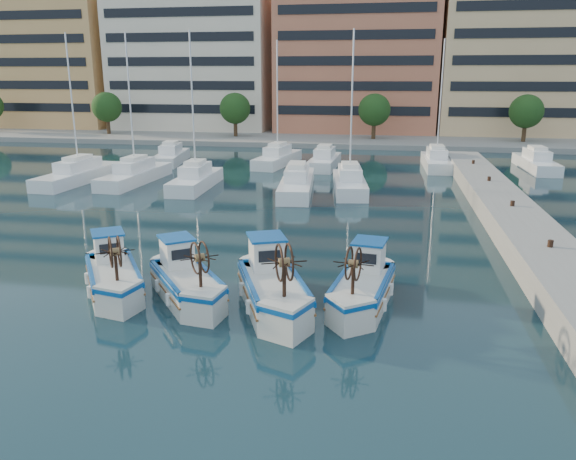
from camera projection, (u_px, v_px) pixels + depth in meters
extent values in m
plane|color=#1A3944|center=(222.00, 306.00, 21.08)|extent=(300.00, 300.00, 0.00)
cube|color=gray|center=(537.00, 247.00, 26.32)|extent=(3.00, 60.00, 1.20)
cube|color=gray|center=(349.00, 131.00, 84.58)|extent=(180.00, 40.00, 0.60)
cube|color=#E5A662|center=(42.00, 47.00, 87.51)|extent=(24.00, 14.00, 24.00)
cube|color=black|center=(14.00, 45.00, 80.87)|extent=(22.08, 0.12, 21.60)
cube|color=#F5E0C3|center=(196.00, 56.00, 83.69)|extent=(23.00, 14.00, 21.00)
cube|color=black|center=(179.00, 55.00, 77.05)|extent=(21.16, 0.12, 18.90)
cube|color=#C86D4D|center=(358.00, 40.00, 79.11)|extent=(22.00, 14.00, 25.00)
cube|color=black|center=(355.00, 37.00, 72.46)|extent=(20.24, 0.12, 22.50)
cube|color=#E8B980|center=(529.00, 50.00, 75.63)|extent=(23.00, 14.00, 22.00)
cube|color=black|center=(542.00, 48.00, 68.98)|extent=(21.16, 0.12, 19.80)
cylinder|color=#3F2B19|center=(108.00, 127.00, 76.85)|extent=(0.50, 0.50, 3.00)
sphere|color=#244E1B|center=(107.00, 107.00, 76.13)|extent=(4.00, 4.00, 4.00)
cylinder|color=#3F2B19|center=(236.00, 129.00, 73.82)|extent=(0.50, 0.50, 3.00)
sphere|color=#244E1B|center=(235.00, 108.00, 73.10)|extent=(4.00, 4.00, 4.00)
cylinder|color=#3F2B19|center=(374.00, 132.00, 70.78)|extent=(0.50, 0.50, 3.00)
sphere|color=#244E1B|center=(374.00, 110.00, 70.06)|extent=(4.00, 4.00, 4.00)
cylinder|color=#3F2B19|center=(524.00, 134.00, 67.74)|extent=(0.50, 0.50, 3.00)
sphere|color=#244E1B|center=(526.00, 111.00, 67.02)|extent=(4.00, 4.00, 4.00)
cube|color=white|center=(79.00, 176.00, 45.35)|extent=(2.73, 10.11, 1.00)
cylinder|color=silver|center=(72.00, 107.00, 43.88)|extent=(0.12, 0.12, 11.00)
cube|color=white|center=(135.00, 177.00, 45.11)|extent=(2.58, 9.52, 1.00)
cylinder|color=silver|center=(130.00, 107.00, 43.64)|extent=(0.12, 0.12, 11.00)
cube|color=white|center=(196.00, 182.00, 42.91)|extent=(2.49, 8.22, 1.00)
cylinder|color=silver|center=(193.00, 108.00, 41.44)|extent=(0.12, 0.12, 11.00)
cube|color=white|center=(297.00, 185.00, 41.65)|extent=(3.19, 10.36, 1.00)
cube|color=white|center=(349.00, 185.00, 41.73)|extent=(3.21, 8.42, 1.00)
cylinder|color=silver|center=(352.00, 109.00, 40.26)|extent=(0.12, 0.12, 11.00)
cube|color=white|center=(171.00, 158.00, 55.27)|extent=(3.41, 8.18, 1.00)
cube|color=white|center=(278.00, 160.00, 54.10)|extent=(3.45, 9.01, 1.00)
cylinder|color=silver|center=(277.00, 101.00, 52.63)|extent=(0.12, 0.12, 11.00)
cube|color=white|center=(325.00, 162.00, 52.41)|extent=(2.46, 7.67, 1.00)
cube|color=white|center=(436.00, 163.00, 52.22)|extent=(2.41, 8.39, 1.00)
cylinder|color=silver|center=(440.00, 102.00, 50.75)|extent=(0.12, 0.12, 11.00)
cube|color=white|center=(536.00, 164.00, 51.31)|extent=(2.48, 8.94, 1.00)
cube|color=silver|center=(114.00, 280.00, 22.22)|extent=(3.75, 4.49, 1.04)
cube|color=#0B4994|center=(113.00, 271.00, 22.11)|extent=(3.87, 4.62, 0.16)
cube|color=blue|center=(113.00, 272.00, 22.13)|extent=(3.20, 3.92, 0.06)
cube|color=white|center=(109.00, 246.00, 23.00)|extent=(1.62, 1.68, 1.09)
cube|color=#0B4994|center=(107.00, 232.00, 22.84)|extent=(1.82, 1.88, 0.08)
cylinder|color=#331E14|center=(116.00, 268.00, 20.33)|extent=(0.12, 0.12, 1.15)
cylinder|color=brown|center=(115.00, 252.00, 20.17)|extent=(0.42, 0.41, 0.28)
torus|color=#331E14|center=(111.00, 252.00, 20.11)|extent=(0.68, 1.02, 1.16)
torus|color=#331E14|center=(119.00, 251.00, 20.22)|extent=(0.68, 1.02, 1.16)
cube|color=silver|center=(187.00, 287.00, 21.55)|extent=(3.91, 4.39, 1.04)
cube|color=#0B4994|center=(187.00, 277.00, 21.44)|extent=(4.03, 4.53, 0.16)
cube|color=blue|center=(187.00, 279.00, 21.46)|extent=(3.35, 3.83, 0.06)
cube|color=white|center=(177.00, 252.00, 22.29)|extent=(1.64, 1.68, 1.09)
cube|color=#0B4994|center=(176.00, 238.00, 22.13)|extent=(1.85, 1.89, 0.08)
cylinder|color=#331E14|center=(200.00, 274.00, 19.72)|extent=(0.12, 0.12, 1.15)
cylinder|color=brown|center=(200.00, 258.00, 19.56)|extent=(0.42, 0.41, 0.28)
torus|color=#331E14|center=(196.00, 258.00, 19.50)|extent=(0.75, 0.97, 1.16)
torus|color=#331E14|center=(204.00, 257.00, 19.62)|extent=(0.75, 0.97, 1.16)
cube|color=silver|center=(273.00, 294.00, 20.71)|extent=(3.56, 4.98, 1.14)
cube|color=#0B4994|center=(273.00, 283.00, 20.59)|extent=(3.66, 5.13, 0.17)
cube|color=blue|center=(273.00, 285.00, 20.61)|extent=(2.98, 4.39, 0.07)
cube|color=white|center=(267.00, 253.00, 21.63)|extent=(1.65, 1.77, 1.20)
cube|color=#0B4994|center=(267.00, 237.00, 21.45)|extent=(1.86, 1.98, 0.09)
cylinder|color=#331E14|center=(284.00, 282.00, 18.54)|extent=(0.13, 0.13, 1.26)
cylinder|color=brown|center=(284.00, 262.00, 18.36)|extent=(0.44, 0.41, 0.31)
torus|color=#331E14|center=(279.00, 263.00, 18.33)|extent=(0.56, 1.21, 1.27)
torus|color=#331E14|center=(289.00, 262.00, 18.40)|extent=(0.56, 1.21, 1.27)
cube|color=silver|center=(362.00, 292.00, 20.99)|extent=(2.38, 4.39, 1.04)
cube|color=#0B4994|center=(362.00, 282.00, 20.88)|extent=(2.45, 4.52, 0.16)
cube|color=blue|center=(362.00, 284.00, 20.90)|extent=(1.93, 3.92, 0.06)
cube|color=white|center=(369.00, 256.00, 21.79)|extent=(1.27, 1.44, 1.09)
cube|color=#0B4994|center=(370.00, 241.00, 21.63)|extent=(1.44, 1.61, 0.08)
cylinder|color=#331E14|center=(353.00, 281.00, 19.06)|extent=(0.12, 0.12, 1.15)
cylinder|color=brown|center=(353.00, 264.00, 18.90)|extent=(0.36, 0.32, 0.28)
torus|color=#331E14|center=(349.00, 263.00, 18.94)|extent=(0.24, 1.16, 1.16)
torus|color=#331E14|center=(358.00, 264.00, 18.85)|extent=(0.24, 1.16, 1.16)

